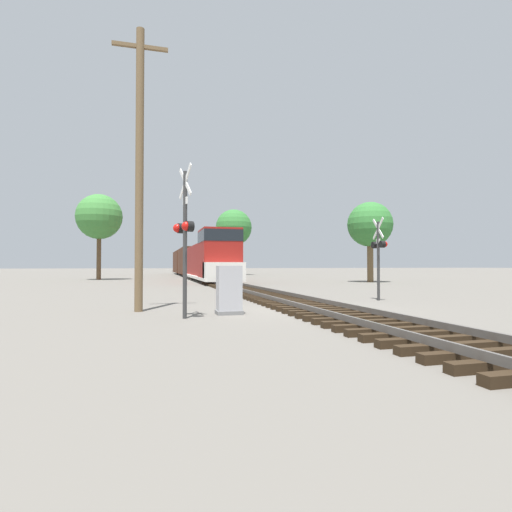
% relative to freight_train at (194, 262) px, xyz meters
% --- Properties ---
extents(ground_plane, '(400.00, 400.00, 0.00)m').
position_rel_freight_train_xyz_m(ground_plane, '(0.00, -38.65, -1.99)').
color(ground_plane, '#666059').
extents(rail_track_bed, '(2.60, 160.00, 0.31)m').
position_rel_freight_train_xyz_m(rail_track_bed, '(0.00, -38.65, -1.85)').
color(rail_track_bed, black).
rests_on(rail_track_bed, ground).
extents(freight_train, '(3.03, 46.70, 4.41)m').
position_rel_freight_train_xyz_m(freight_train, '(0.00, 0.00, 0.00)').
color(freight_train, maroon).
rests_on(freight_train, ground).
extents(crossing_signal_near, '(0.55, 1.01, 4.38)m').
position_rel_freight_train_xyz_m(crossing_signal_near, '(-4.38, -39.92, 0.48)').
color(crossing_signal_near, '#333333').
rests_on(crossing_signal_near, ground).
extents(crossing_signal_far, '(0.37, 1.01, 3.57)m').
position_rel_freight_train_xyz_m(crossing_signal_far, '(4.25, -36.11, 0.20)').
color(crossing_signal_far, '#333333').
rests_on(crossing_signal_far, ground).
extents(relay_cabinet, '(0.80, 0.64, 1.50)m').
position_rel_freight_train_xyz_m(relay_cabinet, '(-2.94, -39.23, -1.25)').
color(relay_cabinet, slate).
rests_on(relay_cabinet, ground).
extents(utility_pole, '(1.80, 0.26, 9.38)m').
position_rel_freight_train_xyz_m(utility_pole, '(-5.68, -37.81, 2.86)').
color(utility_pole, brown).
rests_on(utility_pole, ground).
extents(tree_far_right, '(4.03, 4.03, 7.23)m').
position_rel_freight_train_xyz_m(tree_far_right, '(13.79, -19.36, 3.17)').
color(tree_far_right, brown).
rests_on(tree_far_right, ground).
extents(tree_mid_background, '(4.72, 4.72, 8.99)m').
position_rel_freight_train_xyz_m(tree_mid_background, '(-10.61, -6.82, 4.60)').
color(tree_mid_background, brown).
rests_on(tree_mid_background, ground).
extents(tree_deep_background, '(5.77, 5.77, 10.47)m').
position_rel_freight_train_xyz_m(tree_deep_background, '(7.46, 11.07, 5.58)').
color(tree_deep_background, '#473521').
rests_on(tree_deep_background, ground).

